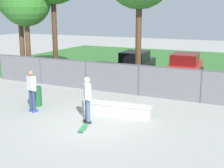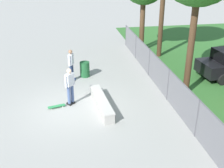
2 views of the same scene
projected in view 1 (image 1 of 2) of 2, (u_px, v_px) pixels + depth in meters
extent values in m
plane|color=#9E9E99|center=(95.00, 124.00, 12.00)|extent=(80.00, 80.00, 0.00)
cube|color=#336B2D|center=(184.00, 66.00, 25.13)|extent=(30.85, 20.00, 0.02)
cube|color=#A8A59E|center=(117.00, 110.00, 13.03)|extent=(3.04, 0.74, 0.44)
cube|color=beige|center=(117.00, 104.00, 12.97)|extent=(3.09, 0.78, 0.06)
cube|color=black|center=(88.00, 122.00, 12.00)|extent=(0.26, 0.26, 0.10)
cube|color=black|center=(86.00, 121.00, 12.21)|extent=(0.26, 0.26, 0.10)
cylinder|color=#475B89|center=(88.00, 110.00, 11.90)|extent=(0.15, 0.15, 0.88)
cylinder|color=#475B89|center=(87.00, 109.00, 12.11)|extent=(0.15, 0.15, 0.88)
cube|color=silver|center=(87.00, 91.00, 11.84)|extent=(0.42, 0.43, 0.60)
cylinder|color=silver|center=(89.00, 93.00, 11.61)|extent=(0.10, 0.10, 0.58)
cylinder|color=silver|center=(86.00, 90.00, 12.07)|extent=(0.10, 0.10, 0.58)
sphere|color=beige|center=(87.00, 80.00, 11.74)|extent=(0.22, 0.22, 0.22)
cube|color=#2D8C4C|center=(84.00, 127.00, 11.41)|extent=(0.40, 0.82, 0.02)
cube|color=#B2B2B7|center=(86.00, 125.00, 11.67)|extent=(0.15, 0.09, 0.02)
cube|color=#B2B2B7|center=(81.00, 131.00, 11.15)|extent=(0.15, 0.09, 0.02)
cylinder|color=silver|center=(88.00, 126.00, 11.66)|extent=(0.04, 0.06, 0.05)
cylinder|color=silver|center=(83.00, 126.00, 11.70)|extent=(0.04, 0.06, 0.05)
cylinder|color=silver|center=(84.00, 132.00, 11.14)|extent=(0.04, 0.06, 0.05)
cylinder|color=silver|center=(79.00, 131.00, 11.18)|extent=(0.04, 0.06, 0.05)
cylinder|color=#4C4C51|center=(1.00, 67.00, 19.90)|extent=(0.07, 0.07, 1.62)
cylinder|color=#4C4C51|center=(41.00, 71.00, 18.57)|extent=(0.07, 0.07, 1.62)
cylinder|color=#4C4C51|center=(86.00, 75.00, 17.24)|extent=(0.07, 0.07, 1.62)
cylinder|color=#4C4C51|center=(139.00, 80.00, 15.91)|extent=(0.07, 0.07, 1.62)
cylinder|color=#4C4C51|center=(201.00, 86.00, 14.58)|extent=(0.07, 0.07, 1.62)
cylinder|color=#4C4C51|center=(139.00, 65.00, 15.74)|extent=(18.85, 0.05, 0.05)
cube|color=slate|center=(139.00, 80.00, 15.91)|extent=(18.85, 0.01, 1.62)
cylinder|color=#513823|center=(22.00, 47.00, 20.08)|extent=(0.32, 0.32, 4.03)
cylinder|color=#513823|center=(28.00, 50.00, 19.75)|extent=(0.32, 0.32, 3.74)
sphere|color=#337528|center=(25.00, 1.00, 19.06)|extent=(3.14, 3.14, 3.14)
cylinder|color=#47301E|center=(55.00, 38.00, 19.75)|extent=(0.32, 0.32, 5.18)
cylinder|color=#47301E|center=(138.00, 46.00, 16.81)|extent=(0.32, 0.32, 4.82)
cube|color=black|center=(135.00, 66.00, 21.08)|extent=(2.10, 4.32, 0.70)
cube|color=black|center=(135.00, 56.00, 20.79)|extent=(1.75, 2.21, 0.64)
cylinder|color=black|center=(129.00, 67.00, 22.66)|extent=(0.27, 0.65, 0.64)
cylinder|color=black|center=(153.00, 69.00, 22.02)|extent=(0.27, 0.65, 0.64)
cylinder|color=black|center=(116.00, 73.00, 20.30)|extent=(0.27, 0.65, 0.64)
cylinder|color=black|center=(143.00, 75.00, 19.66)|extent=(0.27, 0.65, 0.64)
cube|color=#B21E1E|center=(185.00, 69.00, 20.03)|extent=(2.10, 4.32, 0.70)
cube|color=#621010|center=(185.00, 59.00, 19.75)|extent=(1.75, 2.21, 0.64)
cylinder|color=black|center=(174.00, 70.00, 21.61)|extent=(0.27, 0.65, 0.64)
cylinder|color=black|center=(201.00, 71.00, 20.97)|extent=(0.27, 0.65, 0.64)
cylinder|color=black|center=(167.00, 77.00, 19.26)|extent=(0.27, 0.65, 0.64)
cylinder|color=black|center=(196.00, 79.00, 18.61)|extent=(0.27, 0.65, 0.64)
cube|color=#2647A5|center=(32.00, 110.00, 13.55)|extent=(0.19, 0.28, 0.10)
cube|color=#2647A5|center=(35.00, 111.00, 13.40)|extent=(0.19, 0.28, 0.10)
cylinder|color=navy|center=(31.00, 99.00, 13.42)|extent=(0.15, 0.15, 0.88)
cylinder|color=navy|center=(34.00, 100.00, 13.27)|extent=(0.15, 0.15, 0.88)
cube|color=silver|center=(31.00, 83.00, 13.18)|extent=(0.43, 0.33, 0.60)
cylinder|color=silver|center=(28.00, 83.00, 13.36)|extent=(0.10, 0.10, 0.58)
cylinder|color=silver|center=(35.00, 84.00, 13.01)|extent=(0.10, 0.10, 0.58)
sphere|color=#9E7051|center=(31.00, 73.00, 13.08)|extent=(0.22, 0.22, 0.22)
cylinder|color=#1E592D|center=(36.00, 96.00, 14.25)|extent=(0.56, 0.56, 0.89)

